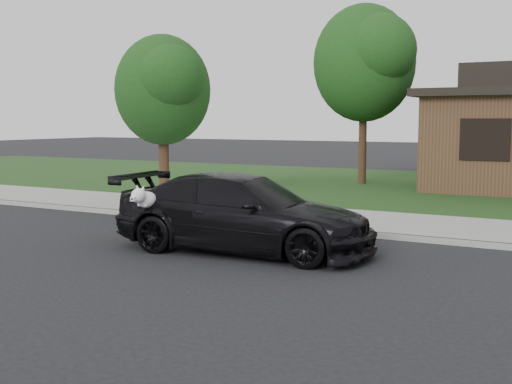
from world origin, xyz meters
The scene contains 7 objects.
ground centered at (0.00, 0.00, 0.00)m, with size 120.00×120.00×0.00m, color black.
sidewalk centered at (0.00, 5.00, 0.06)m, with size 60.00×3.00×0.12m, color gray.
curb centered at (0.00, 3.50, 0.06)m, with size 60.00×0.12×0.12m, color gray.
lawn centered at (0.00, 13.00, 0.07)m, with size 60.00×13.00×0.13m, color #193814.
sedan centered at (-2.61, 1.05, 0.71)m, with size 5.00×2.50×1.42m.
tree_0 centered at (-4.34, 12.88, 4.48)m, with size 3.78×3.60×6.34m.
tree_2 centered at (-7.38, 5.11, 3.27)m, with size 2.73×2.60×4.59m.
Camera 1 is at (3.16, -9.06, 2.41)m, focal length 45.00 mm.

